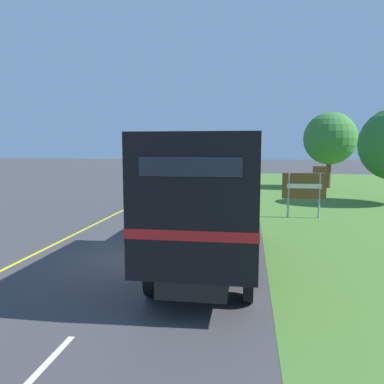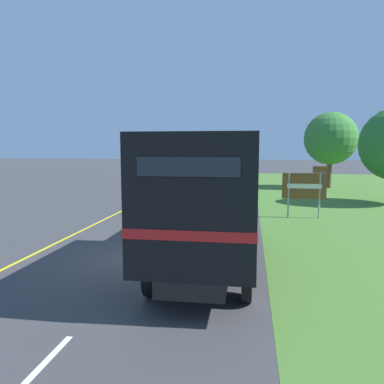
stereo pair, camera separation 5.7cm
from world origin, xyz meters
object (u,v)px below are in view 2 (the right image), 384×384
horse_trailer_truck (210,196)px  highway_sign (305,187)px  roadside_tree_mid (331,139)px  lead_car_white (177,182)px  lead_car_grey_ahead (237,170)px

horse_trailer_truck → highway_sign: (3.80, 8.18, -0.52)m
highway_sign → roadside_tree_mid: 15.45m
lead_car_white → horse_trailer_truck: bearing=-75.3°
roadside_tree_mid → highway_sign: bearing=-105.4°
horse_trailer_truck → highway_sign: bearing=65.1°
highway_sign → roadside_tree_mid: (4.03, 14.68, 2.66)m
horse_trailer_truck → lead_car_white: bearing=104.7°
lead_car_grey_ahead → roadside_tree_mid: bearing=-43.0°
lead_car_white → lead_car_grey_ahead: 15.27m
lead_car_grey_ahead → horse_trailer_truck: bearing=-89.4°
horse_trailer_truck → lead_car_grey_ahead: bearing=90.6°
lead_car_white → lead_car_grey_ahead: size_ratio=0.99×
horse_trailer_truck → roadside_tree_mid: bearing=71.1°
lead_car_grey_ahead → highway_sign: size_ratio=1.67×
lead_car_grey_ahead → highway_sign: bearing=-79.6°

